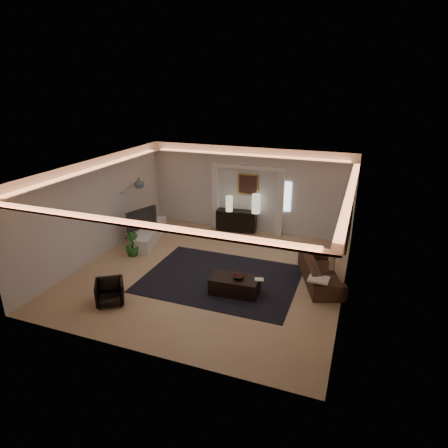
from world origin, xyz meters
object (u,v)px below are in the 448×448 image
(coffee_table, at_px, (235,285))
(console, at_px, (237,220))
(sofa, at_px, (321,271))
(armchair, at_px, (110,292))

(coffee_table, bearing_deg, console, 104.52)
(sofa, bearing_deg, console, 30.30)
(sofa, xyz_separation_m, coffee_table, (-1.91, -1.31, -0.10))
(coffee_table, height_order, armchair, armchair)
(coffee_table, xyz_separation_m, armchair, (-2.60, -1.47, 0.09))
(armchair, bearing_deg, sofa, -2.75)
(console, distance_m, sofa, 4.20)
(coffee_table, bearing_deg, armchair, -154.09)
(console, distance_m, armchair, 5.62)
(sofa, distance_m, coffee_table, 2.32)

